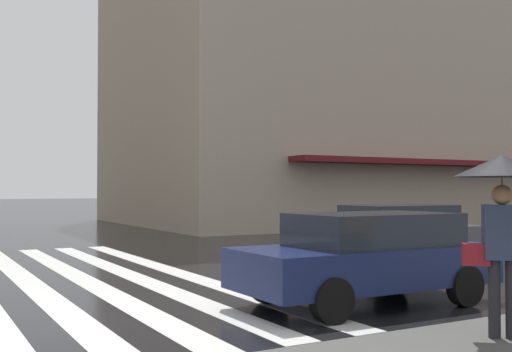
{
  "coord_description": "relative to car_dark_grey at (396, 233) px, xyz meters",
  "views": [
    {
      "loc": [
        -8.37,
        1.24,
        1.78
      ],
      "look_at": [
        3.83,
        -5.62,
        2.08
      ],
      "focal_mm": 42.81,
      "sensor_mm": 36.0,
      "label": 1
    }
  ],
  "objects": [
    {
      "name": "ground_plane",
      "position": [
        -2.5,
        8.63,
        -0.76
      ],
      "size": [
        220.0,
        220.0,
        0.0
      ],
      "primitive_type": "plane",
      "color": "black"
    },
    {
      "name": "pedestrian_with_floral_umbrella",
      "position": [
        -6.35,
        4.23,
        1.02
      ],
      "size": [
        1.05,
        1.05,
        2.01
      ],
      "color": "#2D3851",
      "rests_on": "sidewalk_pavement"
    },
    {
      "name": "car_dark_grey",
      "position": [
        0.0,
        0.0,
        0.0
      ],
      "size": [
        1.85,
        4.1,
        1.41
      ],
      "color": "#4C4C51",
      "rests_on": "ground_plane"
    },
    {
      "name": "zebra_crossing",
      "position": [
        1.5,
        8.43,
        -0.75
      ],
      "size": [
        13.0,
        7.5,
        0.01
      ],
      "color": "silver",
      "rests_on": "ground_plane"
    },
    {
      "name": "car_navy",
      "position": [
        -3.5,
        3.74,
        0.0
      ],
      "size": [
        1.85,
        4.1,
        1.41
      ],
      "color": "navy",
      "rests_on": "ground_plane"
    },
    {
      "name": "haussmann_block_corner",
      "position": [
        17.25,
        -12.53,
        10.42
      ],
      "size": [
        15.71,
        26.2,
        22.84
      ],
      "color": "tan",
      "rests_on": "ground_plane"
    }
  ]
}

